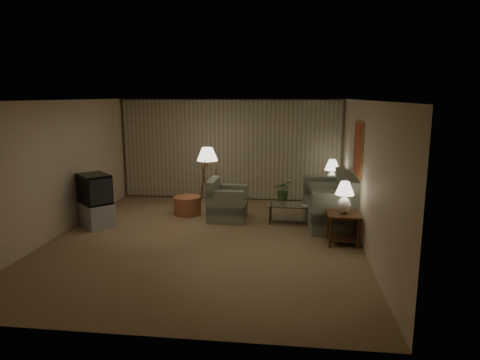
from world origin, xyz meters
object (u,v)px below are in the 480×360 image
table_lamp_near (345,195)px  table_lamp_far (332,170)px  sofa (329,204)px  side_table_far (331,193)px  armchair (227,204)px  vase (283,201)px  ottoman (188,205)px  side_table_near (343,222)px  coffee_table (290,211)px  floor_lamp (208,178)px  crt_tv (94,189)px  tv_cabinet (96,214)px

table_lamp_near → table_lamp_far: (0.00, 2.60, 0.02)m
sofa → side_table_far: sofa is taller
armchair → side_table_far: armchair is taller
table_lamp_near → vase: table_lamp_near is taller
armchair → ottoman: (-1.01, 0.31, -0.16)m
armchair → side_table_near: size_ratio=1.44×
table_lamp_far → vase: size_ratio=4.15×
side_table_near → ottoman: (-3.44, 1.67, -0.21)m
armchair → ottoman: 1.07m
side_table_near → table_lamp_far: 2.66m
coffee_table → floor_lamp: bearing=157.8°
sofa → coffee_table: 0.88m
crt_tv → ottoman: 2.17m
sofa → side_table_near: sofa is taller
tv_cabinet → coffee_table: bearing=53.1°
armchair → tv_cabinet: 2.89m
side_table_far → ottoman: size_ratio=0.94×
table_lamp_near → vase: (-1.16, 1.25, -0.47)m
coffee_table → ottoman: ottoman is taller
table_lamp_near → crt_tv: table_lamp_near is taller
floor_lamp → ottoman: (-0.42, -0.40, -0.60)m
sofa → tv_cabinet: 5.12m
armchair → floor_lamp: bearing=39.9°
side_table_near → ottoman: 3.83m
sofa → ottoman: sofa is taller
coffee_table → side_table_far: bearing=53.1°
tv_cabinet → table_lamp_near: bearing=37.6°
crt_tv → floor_lamp: bearing=78.5°
side_table_near → coffee_table: 1.61m
ottoman → vase: 2.33m
armchair → floor_lamp: size_ratio=0.57×
table_lamp_far → vase: bearing=-130.7°
side_table_far → ottoman: bearing=-164.8°
side_table_near → table_lamp_near: 0.54m
sofa → vase: bearing=-88.4°
table_lamp_near → coffee_table: 1.75m
table_lamp_near → crt_tv: 5.23m
side_table_far → table_lamp_far: (0.00, 0.00, 0.58)m
sofa → table_lamp_far: 1.37m
side_table_far → coffee_table: (-1.01, -1.35, -0.12)m
sofa → armchair: size_ratio=2.37×
armchair → floor_lamp: (-0.59, 0.72, 0.45)m
tv_cabinet → ottoman: (1.76, 1.11, -0.04)m
table_lamp_near → ottoman: (-3.44, 1.67, -0.75)m
sofa → tv_cabinet: (-5.05, -0.79, -0.19)m
floor_lamp → armchair: bearing=-50.5°
side_table_near → table_lamp_near: (-0.00, -0.00, 0.54)m
table_lamp_far → coffee_table: 1.83m
armchair → table_lamp_far: 2.80m
tv_cabinet → vase: 4.10m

